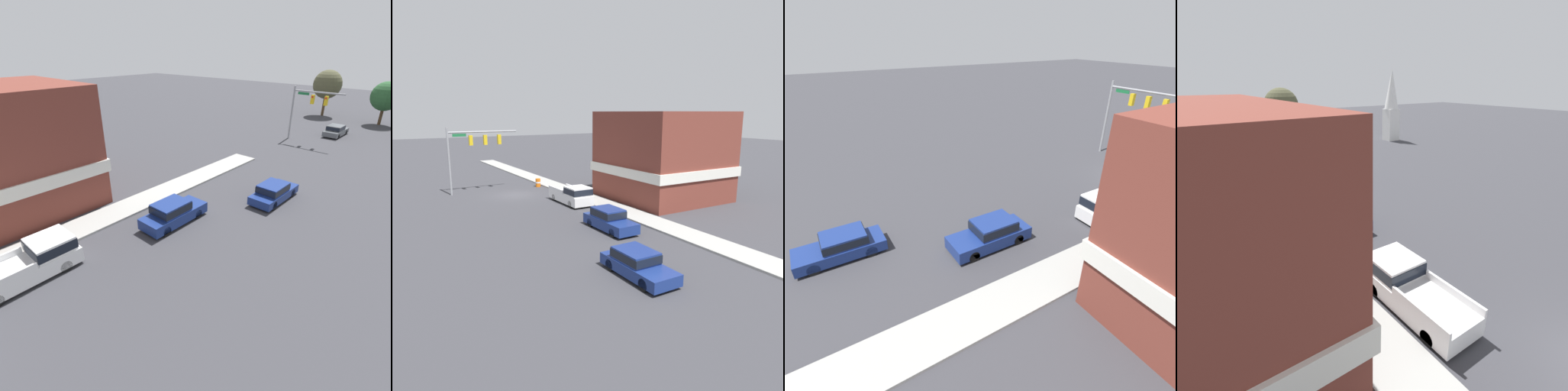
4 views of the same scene
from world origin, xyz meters
The scene contains 7 objects.
far_signal_assembly centered at (-3.92, 40.22, 4.65)m, with size 6.14×0.49×6.52m.
car_lead centered at (-1.69, 15.16, 0.83)m, with size 1.84×4.83×1.60m.
car_distant centered at (-1.71, 45.54, 0.74)m, with size 1.93×4.59×1.41m.
car_oncoming centered at (1.66, 22.76, 0.75)m, with size 1.85×4.70×1.43m.
pickup_truck_parked centered at (-3.28, 6.66, 0.90)m, with size 2.04×5.43×1.82m.
backdrop_tree_left_far centered at (-8.27, 57.74, 5.10)m, with size 4.62×4.62×7.42m.
backdrop_tree_left_mid centered at (0.96, 56.67, 4.17)m, with size 4.22×4.22×6.30m.
Camera 1 is at (11.44, 2.88, 10.87)m, focal length 28.00 mm.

